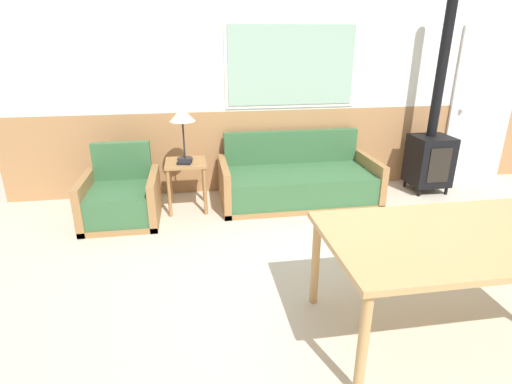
% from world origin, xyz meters
% --- Properties ---
extents(ground_plane, '(16.00, 16.00, 0.00)m').
position_xyz_m(ground_plane, '(0.00, 0.00, 0.00)').
color(ground_plane, beige).
extents(wall_back, '(7.20, 0.09, 2.70)m').
position_xyz_m(wall_back, '(-0.00, 2.63, 1.36)').
color(wall_back, '#AD7A4C').
rests_on(wall_back, ground_plane).
extents(couch, '(1.88, 0.90, 0.80)m').
position_xyz_m(couch, '(-0.06, 2.11, 0.24)').
color(couch, '#9E7042').
rests_on(couch, ground_plane).
extents(armchair, '(0.80, 0.79, 0.80)m').
position_xyz_m(armchair, '(-2.11, 1.86, 0.24)').
color(armchair, '#9E7042').
rests_on(armchair, ground_plane).
extents(side_table, '(0.46, 0.46, 0.58)m').
position_xyz_m(side_table, '(-1.40, 2.06, 0.46)').
color(side_table, '#9E7042').
rests_on(side_table, ground_plane).
extents(table_lamp, '(0.29, 0.29, 0.60)m').
position_xyz_m(table_lamp, '(-1.40, 2.14, 1.07)').
color(table_lamp, '#262628').
rests_on(table_lamp, side_table).
extents(book_stack, '(0.18, 0.17, 0.03)m').
position_xyz_m(book_stack, '(-1.41, 1.99, 0.59)').
color(book_stack, black).
rests_on(book_stack, side_table).
extents(dining_table, '(1.62, 0.98, 0.73)m').
position_xyz_m(dining_table, '(0.29, -0.34, 0.66)').
color(dining_table, tan).
rests_on(dining_table, ground_plane).
extents(wood_stove, '(0.47, 0.46, 2.45)m').
position_xyz_m(wood_stove, '(1.70, 2.18, 0.60)').
color(wood_stove, black).
rests_on(wood_stove, ground_plane).
extents(entry_door, '(0.91, 0.09, 2.04)m').
position_xyz_m(entry_door, '(2.62, 2.57, 1.02)').
color(entry_door, white).
rests_on(entry_door, ground_plane).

